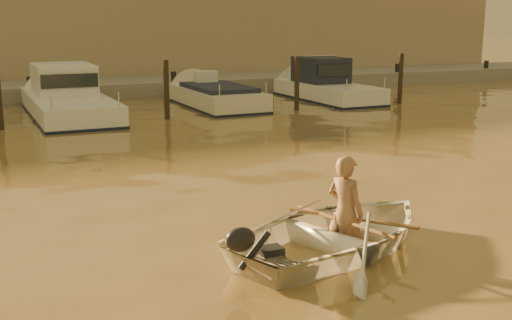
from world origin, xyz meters
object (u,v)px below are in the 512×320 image
moored_boat_2 (68,98)px  moored_boat_3 (216,101)px  person (345,212)px  moored_boat_4 (328,85)px  dinghy (340,231)px  waterfront_building (95,37)px

moored_boat_2 → moored_boat_3: 5.59m
person → moored_boat_4: moored_boat_4 is taller
dinghy → moored_boat_4: size_ratio=0.57×
dinghy → moored_boat_4: (9.02, 15.49, 0.35)m
dinghy → person: person is taller
moored_boat_4 → waterfront_building: 13.40m
moored_boat_2 → moored_boat_4: same height
moored_boat_4 → person: bearing=-120.0°
person → moored_boat_4: bearing=-49.9°
dinghy → person: 0.30m
person → moored_boat_2: bearing=-13.8°
moored_boat_2 → moored_boat_4: size_ratio=1.25×
dinghy → moored_boat_4: moored_boat_4 is taller
moored_boat_2 → person: bearing=-83.9°
dinghy → moored_boat_4: bearing=-50.1°
person → moored_boat_4: size_ratio=0.26×
dinghy → moored_boat_3: moored_boat_3 is taller
waterfront_building → dinghy: bearing=-93.4°
person → dinghy: bearing=90.0°
person → moored_boat_2: (-1.66, 15.45, 0.07)m
person → waterfront_building: size_ratio=0.04×
moored_boat_4 → waterfront_building: waterfront_building is taller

